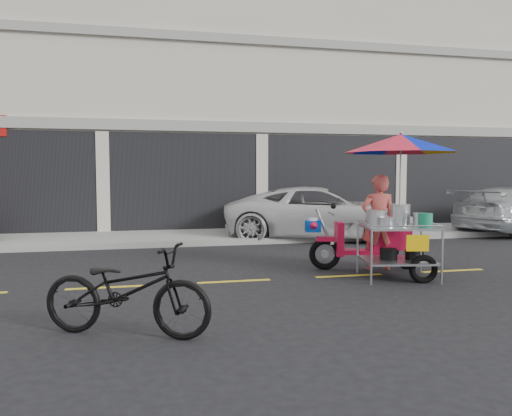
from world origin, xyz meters
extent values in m
plane|color=black|center=(0.00, 0.00, 0.00)|extent=(90.00, 90.00, 0.00)
cube|color=gray|center=(0.00, 5.50, 0.07)|extent=(45.00, 3.00, 0.15)
cube|color=beige|center=(0.00, 10.50, 4.00)|extent=(36.00, 8.00, 8.00)
cube|color=black|center=(0.00, 6.47, 1.45)|extent=(35.28, 0.06, 2.90)
cube|color=gray|center=(0.00, 6.45, 3.10)|extent=(36.00, 0.12, 0.30)
cube|color=gray|center=(0.00, 6.45, 5.60)|extent=(36.00, 0.12, 0.25)
cube|color=gold|center=(0.00, 0.00, 0.00)|extent=(42.00, 0.10, 0.01)
imported|color=silver|center=(1.15, 4.70, 0.70)|extent=(5.46, 3.55, 1.40)
imported|color=black|center=(-3.61, -2.42, 0.50)|extent=(2.01, 1.37, 1.00)
torus|color=black|center=(-0.20, 0.63, 0.29)|extent=(0.59, 0.22, 0.58)
torus|color=black|center=(1.30, 0.34, 0.29)|extent=(0.59, 0.22, 0.58)
cylinder|color=#9EA0A5|center=(-0.20, 0.63, 0.29)|extent=(0.15, 0.09, 0.14)
cylinder|color=#9EA0A5|center=(1.30, 0.34, 0.29)|extent=(0.15, 0.09, 0.14)
cube|color=#B60C31|center=(-0.20, 0.63, 0.56)|extent=(0.34, 0.18, 0.08)
cylinder|color=#9EA0A5|center=(-0.20, 0.63, 0.72)|extent=(0.38, 0.12, 0.83)
cube|color=#B60C31|center=(0.05, 0.58, 0.56)|extent=(0.19, 0.36, 0.61)
cube|color=#B60C31|center=(0.50, 0.49, 0.33)|extent=(0.86, 0.44, 0.08)
cube|color=#B60C31|center=(0.95, 0.41, 0.56)|extent=(0.80, 0.41, 0.41)
cube|color=black|center=(0.85, 0.43, 0.80)|extent=(0.70, 0.37, 0.10)
cylinder|color=#9EA0A5|center=(-0.08, 0.61, 1.02)|extent=(0.14, 0.56, 0.04)
sphere|color=black|center=(0.02, 0.80, 1.15)|extent=(0.10, 0.10, 0.10)
cylinder|color=white|center=(-0.08, 0.61, 0.49)|extent=(0.14, 0.14, 0.05)
cube|color=navy|center=(-0.42, 0.67, 0.80)|extent=(0.30, 0.27, 0.20)
cylinder|color=white|center=(-0.42, 0.67, 0.92)|extent=(0.19, 0.19, 0.05)
cone|color=#B60C31|center=(-0.46, 0.50, 0.82)|extent=(0.22, 0.26, 0.18)
torus|color=black|center=(0.93, -0.79, 0.23)|extent=(0.48, 0.19, 0.47)
cylinder|color=#9EA0A5|center=(0.06, -0.72, 0.44)|extent=(0.04, 0.04, 0.87)
cylinder|color=#9EA0A5|center=(0.23, 0.18, 0.44)|extent=(0.04, 0.04, 0.87)
cylinder|color=#9EA0A5|center=(1.17, -0.94, 0.44)|extent=(0.04, 0.04, 0.87)
cylinder|color=#9EA0A5|center=(1.34, -0.03, 0.44)|extent=(0.04, 0.04, 0.87)
cube|color=#9EA0A5|center=(0.70, -0.38, 0.31)|extent=(1.28, 1.12, 0.03)
cube|color=#9EA0A5|center=(0.70, -0.38, 0.87)|extent=(1.28, 1.12, 0.04)
cylinder|color=#9EA0A5|center=(0.61, -0.83, 0.93)|extent=(1.11, 0.24, 0.02)
cylinder|color=#9EA0A5|center=(0.79, 0.08, 0.93)|extent=(1.11, 0.24, 0.02)
cylinder|color=#9EA0A5|center=(0.15, -0.27, 0.93)|extent=(0.20, 0.91, 0.02)
cylinder|color=#9EA0A5|center=(1.25, -0.48, 0.93)|extent=(0.20, 0.91, 0.02)
cylinder|color=#9EA0A5|center=(0.79, 0.08, 0.31)|extent=(0.18, 0.76, 0.04)
cylinder|color=#9EA0A5|center=(0.79, 0.08, 0.82)|extent=(0.18, 0.76, 0.04)
cube|color=#D9A404|center=(0.76, -0.89, 0.67)|extent=(0.36, 0.09, 0.26)
cylinder|color=#B7B7BC|center=(0.44, -0.12, 1.00)|extent=(0.40, 0.40, 0.23)
cylinder|color=#B7B7BC|center=(0.84, -0.18, 1.05)|extent=(0.39, 0.39, 0.32)
cylinder|color=#B7B7BC|center=(1.09, -0.40, 0.98)|extent=(0.28, 0.28, 0.18)
cylinder|color=#B7B7BC|center=(0.41, -0.51, 0.96)|extent=(0.32, 0.32, 0.13)
cylinder|color=#187B54|center=(1.00, -0.70, 1.00)|extent=(0.26, 0.26, 0.23)
cylinder|color=black|center=(0.55, -0.35, 0.41)|extent=(0.34, 0.34, 0.18)
cylinder|color=black|center=(0.95, -0.43, 0.40)|extent=(0.29, 0.29, 0.16)
cylinder|color=#9EA0A5|center=(0.77, -0.29, 1.64)|extent=(0.03, 0.03, 1.54)
sphere|color=#9EA0A5|center=(0.77, -0.29, 2.43)|extent=(0.06, 0.06, 0.06)
imported|color=#C14B45|center=(0.75, 0.45, 0.87)|extent=(0.70, 0.53, 1.73)
camera|label=1|loc=(-3.41, -7.88, 1.76)|focal=35.00mm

